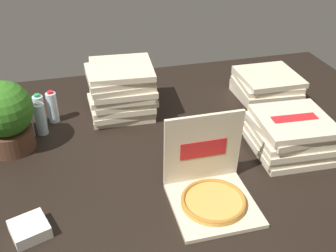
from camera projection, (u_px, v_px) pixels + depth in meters
name	position (u px, v px, depth m)	size (l,w,h in m)	color
ground_plane	(166.00, 159.00, 2.23)	(3.20, 2.40, 0.02)	black
open_pizza_box	(210.00, 187.00, 1.90)	(0.38, 0.39, 0.40)	beige
pizza_stack_right_far	(121.00, 90.00, 2.57)	(0.42, 0.42, 0.32)	beige
pizza_stack_right_mid	(266.00, 86.00, 2.77)	(0.42, 0.43, 0.18)	beige
pizza_stack_center_far	(290.00, 135.00, 2.23)	(0.42, 0.42, 0.22)	beige
water_bottle_0	(26.00, 113.00, 2.44)	(0.06, 0.06, 0.21)	silver
water_bottle_1	(41.00, 119.00, 2.38)	(0.06, 0.06, 0.21)	silver
water_bottle_2	(53.00, 107.00, 2.50)	(0.06, 0.06, 0.21)	silver
water_bottle_3	(40.00, 111.00, 2.47)	(0.06, 0.06, 0.21)	white
water_bottle_4	(27.00, 122.00, 2.36)	(0.06, 0.06, 0.21)	silver
potted_plant	(6.00, 116.00, 2.19)	(0.31, 0.31, 0.41)	#513323
napkin_pile	(30.00, 229.00, 1.74)	(0.15, 0.15, 0.06)	white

